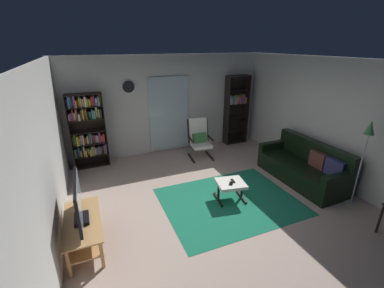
% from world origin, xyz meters
% --- Properties ---
extents(ground_plane, '(7.02, 7.02, 0.00)m').
position_xyz_m(ground_plane, '(0.00, 0.00, 0.00)').
color(ground_plane, '#B59C8E').
extents(wall_back, '(5.60, 0.06, 2.60)m').
position_xyz_m(wall_back, '(0.00, 2.90, 1.30)').
color(wall_back, silver).
rests_on(wall_back, ground).
extents(wall_left, '(0.06, 6.00, 2.60)m').
position_xyz_m(wall_left, '(-2.70, 0.00, 1.30)').
color(wall_left, silver).
rests_on(wall_left, ground).
extents(wall_right, '(0.06, 6.00, 2.60)m').
position_xyz_m(wall_right, '(2.70, 0.00, 1.30)').
color(wall_right, silver).
rests_on(wall_right, ground).
extents(glass_door_panel, '(1.10, 0.01, 2.00)m').
position_xyz_m(glass_door_panel, '(-0.01, 2.83, 1.05)').
color(glass_door_panel, silver).
extents(area_rug, '(2.51, 2.00, 0.01)m').
position_xyz_m(area_rug, '(0.23, -0.09, 0.00)').
color(area_rug, '#197152').
rests_on(area_rug, ground).
extents(tv_stand, '(0.51, 1.18, 0.46)m').
position_xyz_m(tv_stand, '(-2.36, -0.24, 0.30)').
color(tv_stand, tan).
rests_on(tv_stand, ground).
extents(television, '(0.20, 1.02, 0.64)m').
position_xyz_m(television, '(-2.36, -0.26, 0.77)').
color(television, black).
rests_on(television, tv_stand).
extents(bookshelf_near_tv, '(0.80, 0.30, 1.80)m').
position_xyz_m(bookshelf_near_tv, '(-2.12, 2.61, 0.97)').
color(bookshelf_near_tv, black).
rests_on(bookshelf_near_tv, ground).
extents(bookshelf_near_sofa, '(0.68, 0.30, 2.01)m').
position_xyz_m(bookshelf_near_sofa, '(2.00, 2.69, 1.08)').
color(bookshelf_near_sofa, black).
rests_on(bookshelf_near_sofa, ground).
extents(leather_sofa, '(0.82, 1.98, 0.88)m').
position_xyz_m(leather_sofa, '(2.15, 0.02, 0.31)').
color(leather_sofa, black).
rests_on(leather_sofa, ground).
extents(lounge_armchair, '(0.63, 0.71, 1.02)m').
position_xyz_m(lounge_armchair, '(0.58, 2.11, 0.53)').
color(lounge_armchair, black).
rests_on(lounge_armchair, ground).
extents(ottoman, '(0.60, 0.56, 0.37)m').
position_xyz_m(ottoman, '(0.28, -0.01, 0.31)').
color(ottoman, white).
rests_on(ottoman, ground).
extents(tv_remote, '(0.06, 0.15, 0.02)m').
position_xyz_m(tv_remote, '(0.34, -0.00, 0.38)').
color(tv_remote, black).
rests_on(tv_remote, ottoman).
extents(cell_phone, '(0.14, 0.15, 0.01)m').
position_xyz_m(cell_phone, '(0.25, -0.07, 0.38)').
color(cell_phone, black).
rests_on(cell_phone, ottoman).
extents(floor_lamp_by_sofa, '(0.22, 0.22, 1.64)m').
position_xyz_m(floor_lamp_by_sofa, '(2.33, -1.04, 1.26)').
color(floor_lamp_by_sofa, '#A5A5AD').
rests_on(floor_lamp_by_sofa, ground).
extents(wall_clock, '(0.29, 0.03, 0.29)m').
position_xyz_m(wall_clock, '(-1.04, 2.82, 1.85)').
color(wall_clock, silver).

